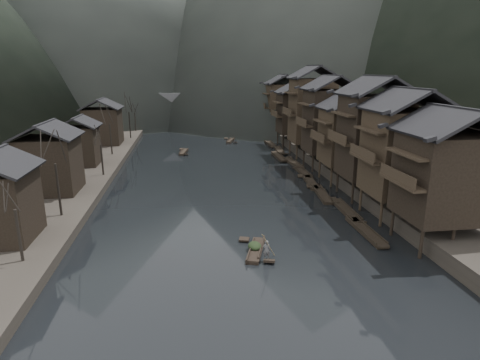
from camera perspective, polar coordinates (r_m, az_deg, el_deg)
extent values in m
plane|color=black|center=(41.41, -0.87, -5.82)|extent=(300.00, 300.00, 0.00)
cube|color=#2D2823|center=(88.84, 18.99, 5.50)|extent=(40.00, 200.00, 1.80)
cube|color=#2D2823|center=(85.28, -28.50, 3.87)|extent=(40.00, 200.00, 1.20)
cylinder|color=black|center=(36.30, 24.38, -8.25)|extent=(0.30, 0.30, 2.90)
cylinder|color=black|center=(40.11, 20.83, -5.63)|extent=(0.30, 0.30, 2.90)
cylinder|color=black|center=(37.79, 27.96, -7.77)|extent=(0.30, 0.30, 2.90)
cylinder|color=black|center=(41.46, 24.19, -5.31)|extent=(0.30, 0.30, 2.90)
cube|color=black|center=(38.35, 27.29, 0.47)|extent=(7.00, 6.00, 7.32)
cube|color=#2C2318|center=(36.32, 22.02, -0.28)|extent=(1.20, 5.70, 0.25)
cylinder|color=#2C2318|center=(41.92, 19.43, -4.58)|extent=(0.30, 0.30, 2.90)
cylinder|color=#2C2318|center=(46.00, 16.78, -2.59)|extent=(0.30, 0.30, 2.90)
cylinder|color=#2C2318|center=(43.22, 22.70, -4.32)|extent=(0.30, 0.30, 2.90)
cylinder|color=#2C2318|center=(47.18, 19.83, -2.40)|extent=(0.30, 0.30, 2.90)
cube|color=#2C2318|center=(43.98, 22.30, 3.60)|extent=(7.00, 6.00, 8.53)
cube|color=#2C2318|center=(42.22, 17.52, 2.99)|extent=(1.20, 5.70, 0.25)
cylinder|color=black|center=(47.91, 15.72, -1.78)|extent=(0.30, 0.30, 2.90)
cylinder|color=black|center=(52.16, 13.69, -0.24)|extent=(0.30, 0.30, 2.90)
cylinder|color=black|center=(49.05, 18.68, -1.63)|extent=(0.30, 0.30, 2.90)
cylinder|color=black|center=(53.21, 16.45, -0.13)|extent=(0.30, 0.30, 2.90)
cube|color=black|center=(49.97, 18.45, 5.88)|extent=(7.00, 6.00, 9.58)
cube|color=#2C2318|center=(48.44, 14.12, 5.35)|extent=(1.20, 5.70, 0.25)
cylinder|color=#2C2318|center=(54.14, 12.86, 0.39)|extent=(0.30, 0.30, 2.90)
cylinder|color=#2C2318|center=(58.51, 11.25, 1.61)|extent=(0.30, 0.30, 2.90)
cylinder|color=#2C2318|center=(55.15, 15.54, 0.48)|extent=(0.30, 0.30, 2.90)
cylinder|color=#2C2318|center=(59.45, 13.77, 1.67)|extent=(0.30, 0.30, 2.90)
cube|color=#2C2318|center=(56.43, 15.30, 6.00)|extent=(7.00, 6.00, 7.34)
cube|color=#2C2318|center=(55.07, 11.41, 5.63)|extent=(1.20, 5.70, 0.25)
cylinder|color=black|center=(61.46, 10.31, 2.32)|extent=(0.30, 0.30, 2.90)
cylinder|color=black|center=(65.93, 9.05, 3.27)|extent=(0.30, 0.30, 2.90)
cylinder|color=black|center=(62.35, 12.72, 2.38)|extent=(0.30, 0.30, 2.90)
cylinder|color=black|center=(66.76, 11.32, 3.32)|extent=(0.30, 0.30, 2.90)
cube|color=black|center=(63.66, 12.60, 8.16)|extent=(7.00, 6.00, 9.43)
cube|color=#2C2318|center=(62.46, 9.09, 7.76)|extent=(1.20, 5.70, 0.25)
cylinder|color=#2C2318|center=(69.88, 8.08, 4.00)|extent=(0.30, 0.30, 2.90)
cylinder|color=#2C2318|center=(74.42, 7.10, 4.74)|extent=(0.30, 0.30, 2.90)
cylinder|color=#2C2318|center=(70.66, 10.24, 4.04)|extent=(0.30, 0.30, 2.90)
cylinder|color=#2C2318|center=(75.16, 9.14, 4.77)|extent=(0.30, 0.30, 2.90)
cube|color=#2C2318|center=(72.04, 10.18, 9.69)|extent=(7.00, 6.00, 10.88)
cube|color=#2C2318|center=(70.99, 7.04, 9.29)|extent=(1.20, 5.70, 0.25)
cylinder|color=black|center=(79.38, 6.16, 5.44)|extent=(0.30, 0.30, 2.90)
cylinder|color=black|center=(83.98, 5.39, 6.02)|extent=(0.30, 0.30, 2.90)
cylinder|color=black|center=(80.07, 8.08, 5.47)|extent=(0.30, 0.30, 2.90)
cylinder|color=black|center=(84.63, 7.21, 6.04)|extent=(0.30, 0.30, 2.90)
cube|color=black|center=(81.73, 8.01, 9.37)|extent=(7.00, 6.00, 7.85)
cube|color=#2C2318|center=(80.80, 5.23, 9.11)|extent=(1.20, 5.70, 0.25)
cylinder|color=#2C2318|center=(90.92, 4.38, 6.77)|extent=(0.30, 0.30, 2.90)
cylinder|color=#2C2318|center=(95.57, 3.78, 7.21)|extent=(0.30, 0.30, 2.90)
cylinder|color=#2C2318|center=(91.53, 6.07, 6.79)|extent=(0.30, 0.30, 2.90)
cylinder|color=#2C2318|center=(96.15, 5.40, 7.22)|extent=(0.30, 0.30, 2.90)
cube|color=#2C2318|center=(93.23, 6.04, 10.58)|extent=(7.00, 6.00, 9.14)
cube|color=#2C2318|center=(92.42, 3.58, 10.31)|extent=(1.20, 5.70, 0.25)
cube|color=black|center=(51.99, -25.38, 2.22)|extent=(6.00, 6.00, 6.50)
cube|color=black|center=(65.26, -21.77, 4.74)|extent=(5.00, 5.00, 5.80)
cube|color=black|center=(82.56, -18.89, 7.41)|extent=(6.50, 6.50, 6.80)
cylinder|color=black|center=(34.38, -28.59, -6.55)|extent=(0.24, 0.24, 4.14)
cylinder|color=black|center=(43.18, -24.16, -0.96)|extent=(0.24, 0.24, 5.27)
cylinder|color=black|center=(58.23, -19.87, 2.92)|extent=(0.24, 0.24, 4.19)
cylinder|color=black|center=(71.69, -17.65, 5.76)|extent=(0.24, 0.24, 5.24)
cylinder|color=black|center=(88.32, -15.83, 7.69)|extent=(0.24, 0.24, 5.44)
cylinder|color=black|center=(98.44, -15.00, 8.12)|extent=(0.24, 0.24, 4.16)
cube|color=black|center=(40.21, 17.40, -7.01)|extent=(1.15, 7.19, 0.30)
cube|color=black|center=(40.15, 17.42, -6.78)|extent=(1.21, 7.05, 0.10)
cube|color=black|center=(43.09, 15.55, -5.14)|extent=(0.94, 0.89, 0.36)
cube|color=black|center=(37.32, 19.59, -8.77)|extent=(0.94, 0.89, 0.36)
cube|color=black|center=(45.41, 14.79, -4.20)|extent=(1.34, 7.59, 0.30)
cube|color=black|center=(45.35, 14.81, -3.99)|extent=(1.39, 7.44, 0.10)
cube|color=black|center=(48.51, 13.09, -2.64)|extent=(0.96, 0.95, 0.36)
cube|color=black|center=(42.30, 16.78, -5.63)|extent=(0.96, 0.95, 0.36)
cube|color=black|center=(50.43, 11.55, -2.01)|extent=(1.90, 7.23, 0.30)
cube|color=black|center=(50.38, 11.56, -1.82)|extent=(1.94, 7.09, 0.10)
cube|color=black|center=(53.37, 9.99, -0.80)|extent=(1.03, 0.98, 0.35)
cube|color=black|center=(47.48, 13.32, -3.05)|extent=(1.03, 0.98, 0.35)
cube|color=black|center=(55.35, 10.00, -0.36)|extent=(1.85, 7.04, 0.30)
cube|color=black|center=(55.30, 10.00, -0.18)|extent=(1.89, 6.91, 0.10)
cube|color=black|center=(58.27, 8.69, 0.65)|extent=(1.02, 0.95, 0.35)
cube|color=black|center=(52.40, 11.46, -1.18)|extent=(1.02, 0.95, 0.35)
cube|color=black|center=(60.31, 8.98, 1.01)|extent=(1.11, 6.20, 0.30)
cube|color=black|center=(60.27, 8.99, 1.17)|extent=(1.16, 6.08, 0.10)
cube|color=black|center=(63.05, 8.23, 1.80)|extent=(0.94, 0.77, 0.33)
cube|color=black|center=(57.53, 9.82, 0.40)|extent=(0.94, 0.77, 0.33)
cube|color=black|center=(66.50, 7.51, 2.42)|extent=(1.89, 7.49, 0.30)
cube|color=black|center=(66.46, 7.51, 2.57)|extent=(1.93, 7.35, 0.10)
cube|color=black|center=(69.90, 7.07, 3.20)|extent=(1.03, 1.00, 0.36)
cube|color=black|center=(63.05, 8.00, 1.81)|extent=(1.03, 1.00, 0.36)
cube|color=black|center=(70.86, 5.50, 3.30)|extent=(1.18, 7.37, 0.30)
cube|color=black|center=(70.82, 5.51, 3.44)|extent=(1.23, 7.23, 0.10)
cube|color=black|center=(74.21, 4.92, 3.98)|extent=(0.94, 0.91, 0.36)
cube|color=black|center=(67.46, 6.15, 2.78)|extent=(0.94, 0.91, 0.36)
cube|color=black|center=(76.67, 5.54, 4.23)|extent=(1.81, 7.69, 0.30)
cube|color=black|center=(76.64, 5.55, 4.36)|extent=(1.85, 7.54, 0.10)
cube|color=black|center=(80.06, 4.72, 4.83)|extent=(1.02, 1.01, 0.37)
cube|color=black|center=(73.26, 6.45, 3.79)|extent=(1.02, 1.01, 0.37)
cube|color=black|center=(83.27, 4.29, 5.16)|extent=(1.21, 6.11, 0.30)
cube|color=black|center=(83.24, 4.29, 5.28)|extent=(1.27, 5.99, 0.10)
cube|color=black|center=(86.07, 3.93, 5.60)|extent=(0.95, 0.77, 0.33)
cube|color=black|center=(80.42, 4.67, 4.88)|extent=(0.95, 0.77, 0.33)
cube|color=black|center=(89.87, 3.37, 5.94)|extent=(1.56, 6.05, 0.30)
cube|color=black|center=(89.84, 3.38, 6.05)|extent=(1.61, 5.94, 0.10)
cube|color=black|center=(92.58, 2.90, 6.32)|extent=(0.99, 0.81, 0.33)
cube|color=black|center=(87.12, 3.88, 5.72)|extent=(0.99, 0.81, 0.33)
cube|color=black|center=(95.12, 2.97, 6.48)|extent=(1.67, 6.10, 0.30)
cube|color=black|center=(95.10, 2.98, 6.59)|extent=(1.71, 5.99, 0.10)
cube|color=black|center=(97.85, 2.51, 6.82)|extent=(1.00, 0.83, 0.33)
cube|color=black|center=(92.36, 3.47, 6.29)|extent=(1.00, 0.83, 0.33)
cube|color=black|center=(75.50, -8.00, 3.97)|extent=(1.79, 5.25, 0.30)
cube|color=black|center=(75.47, -8.01, 4.11)|extent=(1.82, 5.16, 0.10)
cube|color=black|center=(77.88, -8.29, 4.42)|extent=(0.94, 0.77, 0.30)
cube|color=black|center=(73.07, -7.71, 3.71)|extent=(0.94, 0.77, 0.30)
cube|color=black|center=(86.87, -1.35, 5.63)|extent=(2.49, 5.46, 0.30)
cube|color=black|center=(86.84, -1.35, 5.75)|extent=(2.51, 5.37, 0.10)
cube|color=black|center=(89.20, -2.00, 5.98)|extent=(1.01, 0.88, 0.31)
cube|color=black|center=(84.49, -0.67, 5.45)|extent=(1.01, 0.88, 0.31)
cube|color=black|center=(98.41, -3.83, 6.77)|extent=(3.63, 4.58, 0.30)
cube|color=black|center=(98.39, -3.83, 6.87)|extent=(3.62, 4.53, 0.10)
cube|color=black|center=(100.39, -3.13, 7.04)|extent=(1.05, 0.99, 0.30)
cube|color=black|center=(96.42, -4.56, 6.66)|extent=(1.05, 0.99, 0.30)
cube|color=#4C4C4F|center=(110.68, -5.37, 11.38)|extent=(40.00, 6.00, 1.60)
cube|color=#4C4C4F|center=(107.90, -5.32, 11.97)|extent=(40.00, 0.50, 1.00)
cube|color=#4C4C4F|center=(113.29, -5.44, 12.13)|extent=(40.00, 0.50, 1.00)
cube|color=#4C4C4F|center=(111.35, -12.62, 9.04)|extent=(3.20, 6.00, 6.40)
cube|color=#4C4C4F|center=(110.95, -7.67, 9.25)|extent=(3.20, 6.00, 6.40)
cube|color=#4C4C4F|center=(111.31, -2.97, 9.38)|extent=(3.20, 6.00, 6.40)
cube|color=#4C4C4F|center=(112.47, 1.93, 9.46)|extent=(3.20, 6.00, 6.40)
cube|color=black|center=(34.72, 2.28, -9.95)|extent=(2.45, 4.93, 0.30)
cube|color=black|center=(34.65, 2.28, -9.68)|extent=(2.48, 4.86, 0.10)
cube|color=black|center=(36.55, 0.60, -8.33)|extent=(1.03, 0.85, 0.30)
cube|color=black|center=(32.83, 4.17, -11.29)|extent=(1.03, 0.85, 0.30)
ellipsoid|color=black|center=(34.65, 2.11, -8.84)|extent=(1.16, 1.52, 0.69)
imported|color=#5D5D60|center=(32.79, 3.79, -9.46)|extent=(0.61, 0.42, 1.61)
cylinder|color=#8C7A51|center=(31.93, 4.22, -5.69)|extent=(1.60, 1.99, 2.99)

